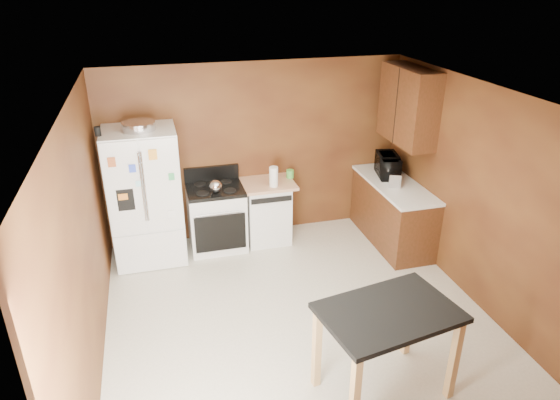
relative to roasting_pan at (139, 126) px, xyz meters
name	(u,v)px	position (x,y,z in m)	size (l,w,h in m)	color
floor	(301,322)	(1.53, -1.84, -1.85)	(4.50, 4.50, 0.00)	beige
ceiling	(305,100)	(1.53, -1.84, 0.65)	(4.50, 4.50, 0.00)	white
wall_back	(255,151)	(1.53, 0.41, -0.60)	(4.20, 4.20, 0.00)	brown
wall_front	(411,384)	(1.53, -4.09, -0.60)	(4.20, 4.20, 0.00)	brown
wall_left	(84,249)	(-0.57, -1.84, -0.60)	(4.50, 4.50, 0.00)	brown
wall_right	(483,200)	(3.63, -1.84, -0.60)	(4.50, 4.50, 0.00)	brown
roasting_pan	(139,126)	(0.00, 0.00, 0.00)	(0.41, 0.41, 0.10)	silver
pen_cup	(98,131)	(-0.47, -0.12, 0.00)	(0.07, 0.07, 0.11)	black
kettle	(216,186)	(0.88, -0.08, -0.86)	(0.17, 0.17, 0.17)	silver
paper_towel	(274,177)	(1.68, -0.05, -0.82)	(0.12, 0.12, 0.28)	white
green_canister	(290,174)	(1.98, 0.19, -0.90)	(0.11, 0.11, 0.12)	green
toaster	(394,178)	(3.28, -0.45, -0.86)	(0.16, 0.26, 0.19)	silver
microwave	(388,166)	(3.34, -0.11, -0.81)	(0.51, 0.34, 0.28)	black
refrigerator	(146,197)	(-0.02, 0.02, -0.95)	(0.90, 0.80, 1.80)	white
gas_range	(217,217)	(0.89, 0.08, -1.39)	(0.76, 0.68, 1.10)	white
dishwasher	(266,211)	(1.61, 0.10, -1.40)	(0.78, 0.63, 0.89)	white
right_cabinets	(397,181)	(3.37, -0.36, -0.94)	(0.63, 1.58, 2.45)	#5D2D19
island	(388,324)	(1.96, -2.99, -1.09)	(1.29, 0.97, 0.91)	black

